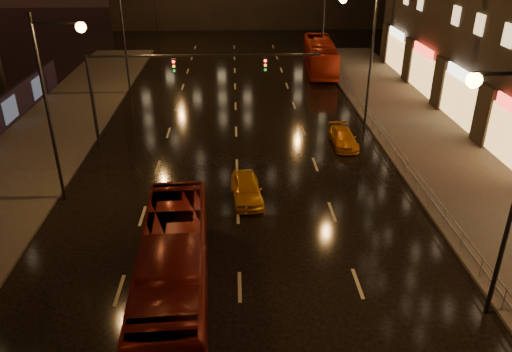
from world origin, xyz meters
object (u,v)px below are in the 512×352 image
(bus_curb, at_px, (320,56))
(taxi_far, at_px, (343,138))
(bus_red, at_px, (174,270))
(taxi_near, at_px, (247,189))

(bus_curb, height_order, taxi_far, bus_curb)
(bus_red, distance_m, taxi_near, 8.87)
(bus_red, distance_m, taxi_far, 18.66)
(taxi_far, bearing_deg, bus_curb, 84.77)
(taxi_near, bearing_deg, bus_curb, 68.37)
(bus_curb, xyz_separation_m, taxi_near, (-8.50, -28.03, -0.94))
(bus_red, xyz_separation_m, taxi_near, (3.07, 8.28, -0.85))
(bus_red, distance_m, bus_curb, 38.11)
(bus_red, xyz_separation_m, bus_curb, (11.57, 36.32, 0.09))
(bus_red, height_order, taxi_near, bus_red)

